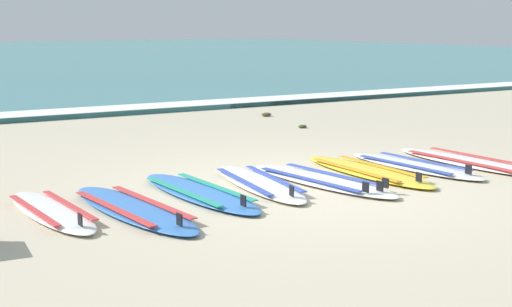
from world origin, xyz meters
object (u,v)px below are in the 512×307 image
surfboard_3 (259,183)px  surfboard_7 (470,162)px  surfboard_5 (367,171)px  surfboard_1 (133,208)px  surfboard_2 (199,192)px  surfboard_6 (414,166)px  surfboard_0 (52,211)px  surfboard_4 (321,180)px

surfboard_3 → surfboard_7: same height
surfboard_5 → surfboard_1: bearing=-175.3°
surfboard_2 → surfboard_6: (3.01, -0.07, 0.00)m
surfboard_2 → surfboard_7: bearing=-3.6°
surfboard_3 → surfboard_6: size_ratio=1.00×
surfboard_1 → surfboard_2: same height
surfboard_1 → surfboard_6: (3.87, 0.22, 0.00)m
surfboard_2 → surfboard_5: same height
surfboard_1 → surfboard_5: same height
surfboard_6 → surfboard_7: bearing=-11.4°
surfboard_7 → surfboard_0: bearing=177.3°
surfboard_5 → surfboard_6: size_ratio=1.05×
surfboard_4 → surfboard_5: bearing=10.0°
surfboard_3 → surfboard_0: bearing=-178.7°
surfboard_1 → surfboard_6: 3.88m
surfboard_0 → surfboard_7: 5.41m
surfboard_6 → surfboard_0: bearing=178.9°
surfboard_6 → surfboard_4: bearing=-176.4°
surfboard_3 → surfboard_6: 2.23m
surfboard_4 → surfboard_5: 0.81m
surfboard_2 → surfboard_5: 2.28m
surfboard_7 → surfboard_4: bearing=178.3°
surfboard_0 → surfboard_2: same height
surfboard_2 → surfboard_6: 3.01m
surfboard_1 → surfboard_5: (3.14, 0.26, 0.00)m
surfboard_4 → surfboard_7: same height
surfboard_4 → surfboard_6: (1.52, 0.09, -0.00)m
surfboard_1 → surfboard_2: bearing=18.6°
surfboard_0 → surfboard_3: size_ratio=0.90×
surfboard_7 → surfboard_5: bearing=172.3°
surfboard_0 → surfboard_6: (4.58, -0.09, -0.00)m
surfboard_7 → surfboard_2: bearing=176.4°
surfboard_0 → surfboard_1: size_ratio=0.84×
surfboard_7 → surfboard_6: bearing=168.6°
surfboard_2 → surfboard_5: (2.28, -0.03, -0.00)m
surfboard_6 → surfboard_1: bearing=-176.8°
surfboard_0 → surfboard_6: bearing=-1.1°
surfboard_7 → surfboard_1: bearing=-179.4°
surfboard_5 → surfboard_6: bearing=-3.6°
surfboard_2 → surfboard_4: size_ratio=0.97×
surfboard_0 → surfboard_1: bearing=-22.9°
surfboard_1 → surfboard_7: 4.69m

